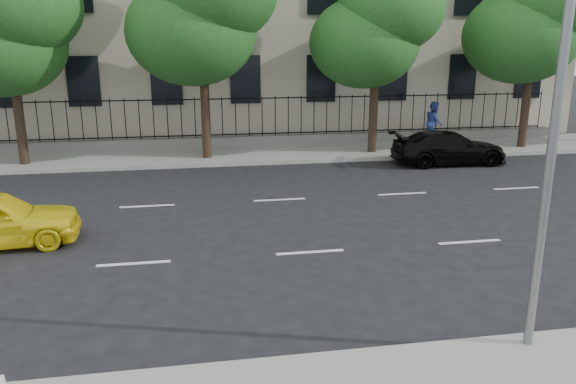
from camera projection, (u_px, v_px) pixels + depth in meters
name	position (u px, v px, depth m)	size (l,w,h in m)	color
ground	(337.00, 300.00, 10.72)	(120.00, 120.00, 0.00)	black
far_sidewalk	(254.00, 154.00, 24.00)	(60.00, 4.00, 0.15)	gray
lane_markings	(293.00, 222.00, 15.23)	(49.60, 4.62, 0.01)	silver
iron_fence	(249.00, 134.00, 25.46)	(30.00, 0.50, 2.20)	slate
street_light	(545.00, 15.00, 8.10)	(0.25, 3.32, 8.05)	slate
tree_b	(8.00, 10.00, 20.38)	(5.53, 5.12, 8.97)	#382619
tree_d	(377.00, 13.00, 22.71)	(5.34, 4.94, 8.84)	#382619
tree_e	(535.00, 5.00, 23.78)	(5.71, 5.31, 9.46)	#382619
black_sedan	(449.00, 148.00, 22.21)	(1.84, 4.54, 1.32)	black
pedestrian_far	(434.00, 122.00, 25.85)	(0.93, 0.72, 1.91)	#2E469C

